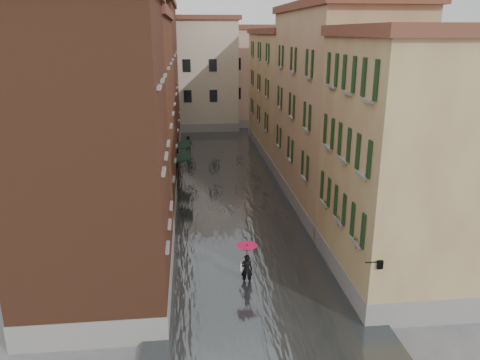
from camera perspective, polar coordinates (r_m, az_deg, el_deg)
ground at (r=24.89m, az=1.18°, el=-10.41°), size 120.00×120.00×0.00m
floodwater at (r=36.77m, az=-1.41°, el=-0.75°), size 10.00×60.00×0.20m
building_left_near at (r=20.86m, az=-17.41°, el=2.38°), size 6.00×8.00×13.00m
building_left_mid at (r=31.52m, az=-13.74°, el=7.18°), size 6.00×14.00×12.50m
building_left_far at (r=46.20m, az=-11.53°, el=11.45°), size 6.00×16.00×14.00m
building_right_near at (r=22.89m, az=19.61°, el=1.53°), size 6.00×8.00×11.50m
building_right_mid at (r=32.74m, az=11.55°, el=8.15°), size 6.00×14.00×13.00m
building_right_far at (r=47.21m, az=6.01°, el=10.30°), size 6.00×16.00×11.50m
building_end_cream at (r=60.00m, az=-6.47°, el=12.56°), size 12.00×9.00×13.00m
building_end_pink at (r=62.67m, az=2.00°, el=12.41°), size 10.00×9.00×12.00m
awning_near at (r=36.16m, az=-6.98°, el=2.71°), size 1.09×2.82×2.80m
awning_far at (r=40.02m, az=-6.94°, el=4.17°), size 1.09×2.90×2.80m
wall_lantern at (r=19.40m, az=16.59°, el=-9.78°), size 0.71×0.22×0.35m
window_planters at (r=22.51m, az=12.40°, el=-4.13°), size 0.59×5.38×0.84m
pedestrian_main at (r=22.63m, az=0.82°, el=-9.68°), size 1.04×1.04×2.06m
pedestrian_far at (r=47.03m, az=-6.26°, el=4.25°), size 0.97×0.81×1.79m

